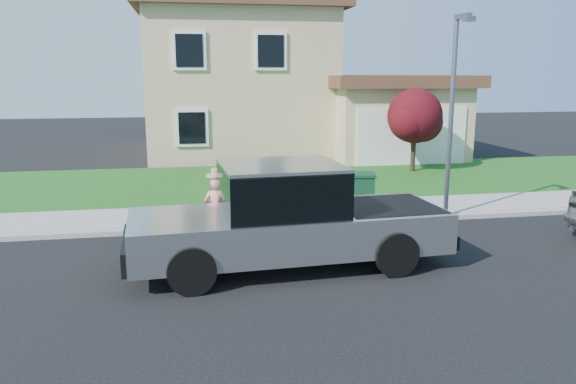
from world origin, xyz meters
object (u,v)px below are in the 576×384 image
Objects in this scene: street_lamp at (453,107)px; woman at (217,211)px; trash_bin at (362,191)px; ornamental_tree at (415,118)px; pickup_truck at (288,219)px.

woman is at bearing -174.18° from street_lamp.
woman is at bearing -140.29° from trash_bin.
ornamental_tree is 7.13m from street_lamp.
pickup_truck is 3.59× the size of woman.
street_lamp reaches higher than ornamental_tree.
pickup_truck is 1.25× the size of street_lamp.
ornamental_tree is (7.83, 8.09, 1.24)m from woman.
ornamental_tree is at bearing 66.15° from trash_bin.
pickup_truck reaches higher than woman.
woman is 4.59m from trash_bin.
pickup_truck is at bearing -124.67° from ornamental_tree.
street_lamp is (5.91, 1.27, 2.08)m from woman.
trash_bin is (-3.85, -5.79, -1.43)m from ornamental_tree.
street_lamp is at bearing -17.99° from trash_bin.
street_lamp is at bearing -146.63° from woman.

